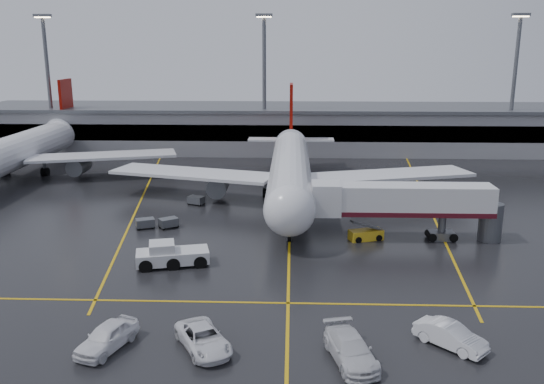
{
  "coord_description": "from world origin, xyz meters",
  "views": [
    {
      "loc": [
        0.22,
        -63.69,
        19.76
      ],
      "look_at": [
        -2.0,
        -2.0,
        4.0
      ],
      "focal_mm": 37.68,
      "sensor_mm": 36.0,
      "label": 1
    }
  ],
  "objects": [
    {
      "name": "ground",
      "position": [
        0.0,
        0.0,
        0.0
      ],
      "size": [
        220.0,
        220.0,
        0.0
      ],
      "primitive_type": "plane",
      "color": "black",
      "rests_on": "ground"
    },
    {
      "name": "belt_loader",
      "position": [
        8.05,
        -6.3,
        0.55
      ],
      "size": [
        3.8,
        2.54,
        2.23
      ],
      "color": "gold",
      "rests_on": "ground"
    },
    {
      "name": "jet_bridge",
      "position": [
        11.87,
        -6.0,
        3.93
      ],
      "size": [
        19.9,
        3.4,
        6.05
      ],
      "color": "silver",
      "rests_on": "ground"
    },
    {
      "name": "main_airliner",
      "position": [
        0.0,
        9.7,
        4.21
      ],
      "size": [
        48.8,
        45.6,
        14.1
      ],
      "color": "silver",
      "rests_on": "ground"
    },
    {
      "name": "baggage_cart_a",
      "position": [
        -13.58,
        -2.99,
        0.63
      ],
      "size": [
        2.38,
        2.21,
        1.12
      ],
      "color": "#595B60",
      "rests_on": "ground"
    },
    {
      "name": "apron_line_stop",
      "position": [
        0.0,
        -22.0,
        0.01
      ],
      "size": [
        60.0,
        0.25,
        0.02
      ],
      "primitive_type": "cube",
      "color": "gold",
      "rests_on": "ground"
    },
    {
      "name": "service_van_d",
      "position": [
        -12.1,
        -29.46,
        0.88
      ],
      "size": [
        3.74,
        5.57,
        1.76
      ],
      "primitive_type": "imported",
      "rotation": [
        0.0,
        0.0,
        -0.35
      ],
      "color": "white",
      "rests_on": "ground"
    },
    {
      "name": "light_mast_left",
      "position": [
        -45.0,
        42.0,
        14.47
      ],
      "size": [
        3.0,
        1.2,
        25.45
      ],
      "color": "#595B60",
      "rests_on": "ground"
    },
    {
      "name": "baggage_cart_c",
      "position": [
        -12.09,
        6.73,
        0.63
      ],
      "size": [
        2.36,
        2.01,
        1.12
      ],
      "color": "#595B60",
      "rests_on": "ground"
    },
    {
      "name": "apron_line_right",
      "position": [
        18.0,
        10.0,
        0.01
      ],
      "size": [
        7.57,
        69.64,
        0.02
      ],
      "primitive_type": "cube",
      "rotation": [
        0.0,
        0.0,
        -0.1
      ],
      "color": "gold",
      "rests_on": "ground"
    },
    {
      "name": "apron_line_left",
      "position": [
        -20.0,
        10.0,
        0.01
      ],
      "size": [
        9.99,
        69.35,
        0.02
      ],
      "primitive_type": "cube",
      "rotation": [
        0.0,
        0.0,
        0.14
      ],
      "color": "gold",
      "rests_on": "ground"
    },
    {
      "name": "apron_line_centre",
      "position": [
        0.0,
        0.0,
        0.01
      ],
      "size": [
        0.25,
        90.0,
        0.02
      ],
      "primitive_type": "cube",
      "color": "gold",
      "rests_on": "ground"
    },
    {
      "name": "terminal",
      "position": [
        0.0,
        47.93,
        4.32
      ],
      "size": [
        122.0,
        19.0,
        8.6
      ],
      "color": "gray",
      "rests_on": "ground"
    },
    {
      "name": "service_van_a",
      "position": [
        -5.63,
        -29.28,
        0.77
      ],
      "size": [
        4.92,
        6.09,
        1.54
      ],
      "primitive_type": "imported",
      "rotation": [
        0.0,
        0.0,
        0.5
      ],
      "color": "white",
      "rests_on": "ground"
    },
    {
      "name": "service_van_b",
      "position": [
        4.1,
        -30.44,
        0.85
      ],
      "size": [
        3.72,
        6.29,
        1.71
      ],
      "primitive_type": "imported",
      "rotation": [
        0.0,
        0.0,
        0.24
      ],
      "color": "silver",
      "rests_on": "ground"
    },
    {
      "name": "second_airliner",
      "position": [
        -42.0,
        21.7,
        4.21
      ],
      "size": [
        48.8,
        45.6,
        14.1
      ],
      "color": "silver",
      "rests_on": "ground"
    },
    {
      "name": "service_van_c",
      "position": [
        11.02,
        -28.35,
        0.82
      ],
      "size": [
        4.75,
        4.75,
        1.64
      ],
      "primitive_type": "imported",
      "rotation": [
        0.0,
        0.0,
        0.79
      ],
      "color": "silver",
      "rests_on": "ground"
    },
    {
      "name": "light_mast_mid",
      "position": [
        -5.0,
        42.0,
        14.47
      ],
      "size": [
        3.0,
        1.2,
        25.45
      ],
      "color": "#595B60",
      "rests_on": "ground"
    },
    {
      "name": "pushback_tractor",
      "position": [
        -10.99,
        -14.25,
        0.94
      ],
      "size": [
        7.05,
        4.19,
        2.36
      ],
      "color": "silver",
      "rests_on": "ground"
    },
    {
      "name": "baggage_cart_b",
      "position": [
        -16.16,
        -3.29,
        0.63
      ],
      "size": [
        2.34,
        1.96,
        1.12
      ],
      "color": "#595B60",
      "rests_on": "ground"
    },
    {
      "name": "light_mast_right",
      "position": [
        40.0,
        42.0,
        14.47
      ],
      "size": [
        3.0,
        1.2,
        25.45
      ],
      "color": "#595B60",
      "rests_on": "ground"
    }
  ]
}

